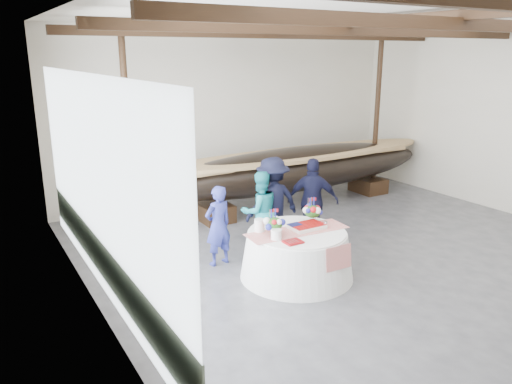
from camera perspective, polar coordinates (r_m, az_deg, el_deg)
floor at (r=9.65m, az=15.14°, el=-8.47°), size 10.00×12.00×0.01m
wall_back at (r=13.74m, az=-2.50°, el=8.93°), size 10.00×0.02×4.50m
wall_left at (r=6.39m, az=-16.34°, el=0.47°), size 0.02×12.00×4.50m
ceiling at (r=8.87m, az=17.31°, el=19.17°), size 10.00×12.00×0.01m
pavilion_structure at (r=9.36m, az=13.59°, el=16.14°), size 9.80×11.76×4.50m
open_bay at (r=7.45m, az=-17.71°, el=-0.90°), size 0.03×7.00×3.20m
longboat_display at (r=12.90m, az=4.94°, el=2.70°), size 8.15×1.63×1.53m
banquet_table at (r=8.89m, az=4.68°, el=-7.06°), size 2.00×2.00×0.86m
tabletop_items at (r=8.76m, az=4.28°, el=-3.37°), size 1.88×0.95×0.40m
guest_woman_blue at (r=9.28m, az=-4.36°, el=-3.85°), size 0.61×0.45×1.53m
guest_woman_teal at (r=9.91m, az=0.44°, el=-2.22°), size 0.85×0.70×1.63m
guest_man_left at (r=10.15m, az=1.91°, el=-1.13°), size 1.20×0.70×1.85m
guest_man_right at (r=10.37m, az=6.52°, el=-1.02°), size 1.09×1.01×1.79m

